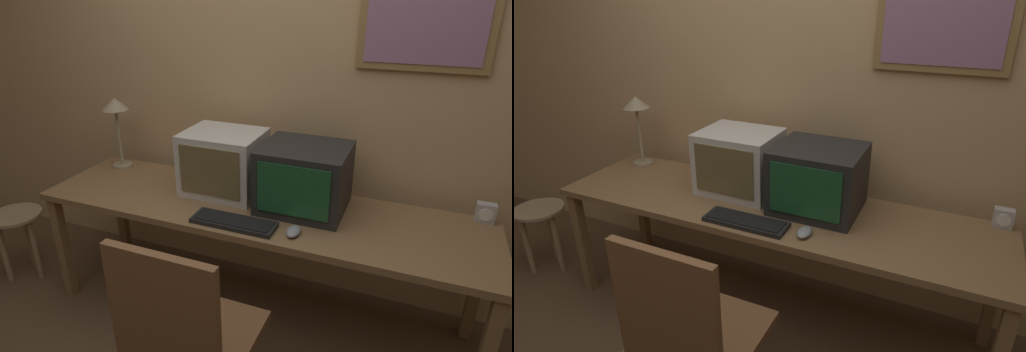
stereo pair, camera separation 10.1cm
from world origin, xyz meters
TOP-DOWN VIEW (x-y plane):
  - wall_back at (0.01, 1.13)m, footprint 8.00×0.08m
  - desk at (0.00, 0.69)m, footprint 2.39×0.64m
  - monitor_left at (-0.24, 0.80)m, footprint 0.42×0.36m
  - monitor_right at (0.23, 0.77)m, footprint 0.44×0.40m
  - keyboard_main at (-0.03, 0.47)m, footprint 0.42×0.14m
  - mouse_near_keyboard at (0.27, 0.49)m, footprint 0.06×0.11m
  - desk_clock at (1.11, 0.96)m, footprint 0.09×0.05m
  - desk_lamp at (-1.02, 0.89)m, footprint 0.16×0.16m
  - office_chair at (0.03, -0.08)m, footprint 0.49×0.49m
  - side_stool at (-1.57, 0.47)m, footprint 0.32×0.32m

SIDE VIEW (x-z plane):
  - side_stool at x=-1.57m, z-range 0.11..0.58m
  - office_chair at x=0.03m, z-range -0.07..0.92m
  - desk at x=0.00m, z-range 0.29..1.01m
  - keyboard_main at x=-0.03m, z-range 0.72..0.74m
  - mouse_near_keyboard at x=0.27m, z-range 0.72..0.75m
  - desk_clock at x=1.11m, z-range 0.72..0.82m
  - monitor_right at x=0.23m, z-range 0.72..1.06m
  - monitor_left at x=-0.24m, z-range 0.72..1.07m
  - desk_lamp at x=-1.02m, z-range 0.85..1.30m
  - wall_back at x=0.01m, z-range 0.00..2.60m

